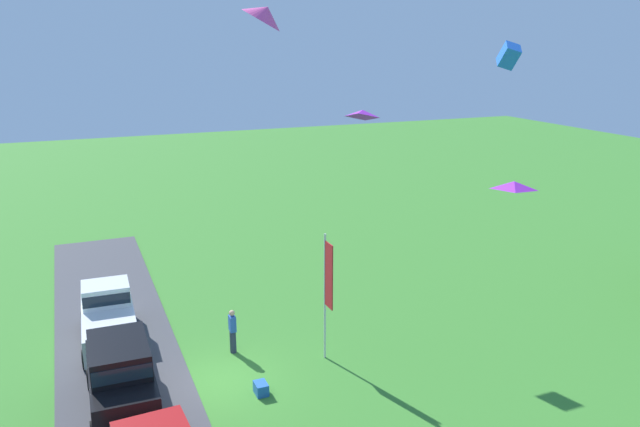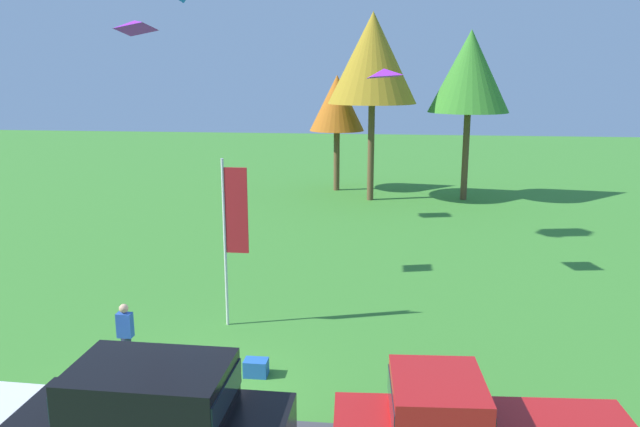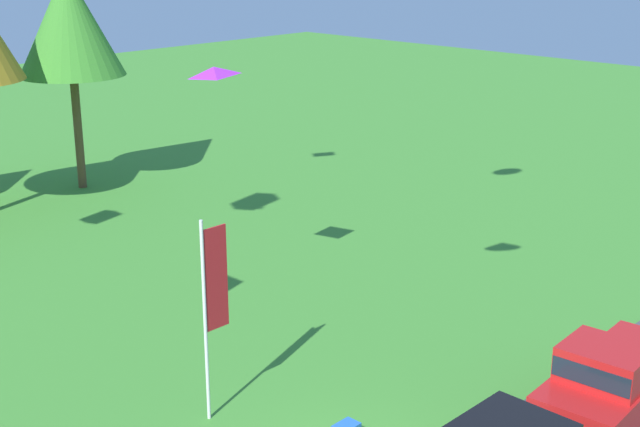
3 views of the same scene
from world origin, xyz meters
name	(u,v)px [view 1 (image 1 of 3)]	position (x,y,z in m)	size (l,w,h in m)	color
ground_plane	(215,383)	(0.00, 0.00, 0.00)	(120.00, 120.00, 0.00)	#3D842D
pavement_strip	(128,400)	(0.00, -2.88, 0.03)	(36.00, 4.40, 0.06)	#424247
car_pickup_near_entrance	(108,316)	(-4.53, -3.06, 1.11)	(5.06, 2.17, 2.14)	white
car_suv_mid_row	(120,373)	(0.45, -3.04, 1.30)	(4.62, 2.09, 2.28)	black
person_watching_sky	(233,331)	(-1.89, 1.15, 0.88)	(0.36, 0.24, 1.71)	#2D334C
flag_banner	(328,283)	(0.02, 4.18, 3.03)	(0.71, 0.08, 4.79)	silver
cooler_box	(261,388)	(1.25, 1.26, 0.20)	(0.56, 0.40, 0.40)	blue
kite_diamond_topmost	(514,185)	(4.01, 8.67, 7.04)	(1.04, 1.07, 0.26)	purple
kite_diamond_high_left	(363,114)	(-3.73, 7.29, 8.48)	(1.08, 0.71, 0.30)	purple
kite_box_trailing_tail	(509,56)	(-4.93, 15.26, 10.64)	(0.71, 0.71, 1.00)	blue
kite_delta_over_trees	(264,14)	(1.58, 1.57, 12.03)	(1.22, 1.22, 0.42)	#EA4C9E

